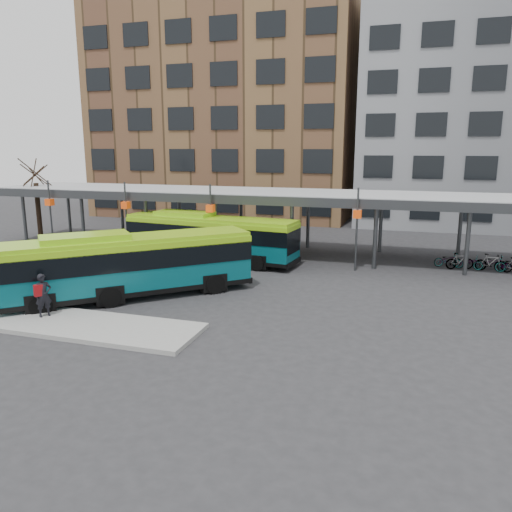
{
  "coord_description": "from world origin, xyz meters",
  "views": [
    {
      "loc": [
        8.91,
        -18.89,
        7.05
      ],
      "look_at": [
        1.77,
        3.91,
        1.8
      ],
      "focal_mm": 35.0,
      "sensor_mm": 36.0,
      "label": 1
    }
  ],
  "objects_px": {
    "tree": "(38,209)",
    "bus_front": "(129,263)",
    "pedestrian": "(43,295)",
    "bus_rear": "(210,236)"
  },
  "relations": [
    {
      "from": "bus_rear",
      "to": "pedestrian",
      "type": "distance_m",
      "value": 12.45
    },
    {
      "from": "tree",
      "to": "bus_front",
      "type": "distance_m",
      "value": 17.99
    },
    {
      "from": "tree",
      "to": "bus_front",
      "type": "bearing_deg",
      "value": -37.12
    },
    {
      "from": "tree",
      "to": "bus_rear",
      "type": "distance_m",
      "value": 15.25
    },
    {
      "from": "bus_rear",
      "to": "tree",
      "type": "bearing_deg",
      "value": 177.17
    },
    {
      "from": "bus_front",
      "to": "pedestrian",
      "type": "xyz_separation_m",
      "value": [
        -1.65,
        -3.9,
        -0.57
      ]
    },
    {
      "from": "bus_rear",
      "to": "pedestrian",
      "type": "bearing_deg",
      "value": -94.02
    },
    {
      "from": "pedestrian",
      "to": "bus_rear",
      "type": "bearing_deg",
      "value": 24.0
    },
    {
      "from": "tree",
      "to": "pedestrian",
      "type": "height_order",
      "value": "tree"
    },
    {
      "from": "tree",
      "to": "bus_front",
      "type": "height_order",
      "value": "tree"
    }
  ]
}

